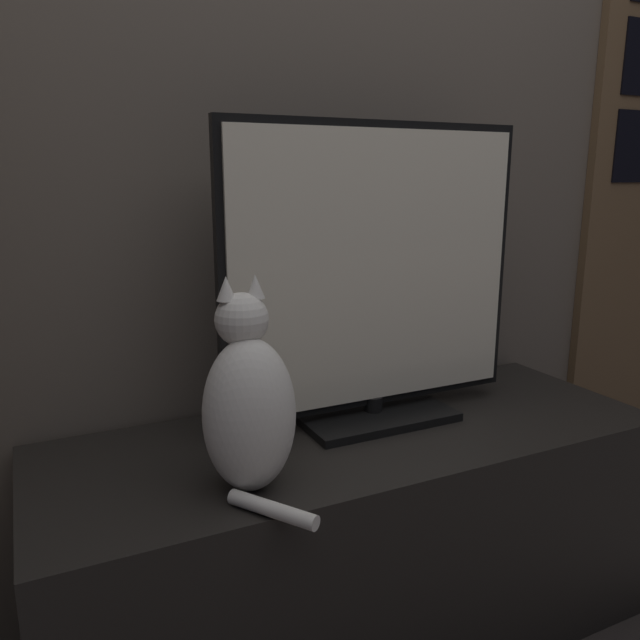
{
  "coord_description": "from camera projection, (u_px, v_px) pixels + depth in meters",
  "views": [
    {
      "loc": [
        -0.67,
        -0.26,
        1.13
      ],
      "look_at": [
        -0.12,
        0.87,
        0.84
      ],
      "focal_mm": 35.0,
      "sensor_mm": 36.0,
      "label": 1
    }
  ],
  "objects": [
    {
      "name": "wall_back",
      "position": [
        301.0,
        105.0,
        1.55
      ],
      "size": [
        4.8,
        0.05,
        2.6
      ],
      "color": "#60564C",
      "rests_on": "ground_plane"
    },
    {
      "name": "tv_stand",
      "position": [
        356.0,
        537.0,
        1.51
      ],
      "size": [
        1.45,
        0.53,
        0.55
      ],
      "color": "black",
      "rests_on": "ground_plane"
    },
    {
      "name": "tv",
      "position": [
        375.0,
        282.0,
        1.46
      ],
      "size": [
        0.76,
        0.22,
        0.7
      ],
      "color": "black",
      "rests_on": "tv_stand"
    },
    {
      "name": "cat",
      "position": [
        248.0,
        406.0,
        1.16
      ],
      "size": [
        0.18,
        0.28,
        0.41
      ],
      "rotation": [
        0.0,
        0.0,
        -0.02
      ],
      "color": "silver",
      "rests_on": "tv_stand"
    }
  ]
}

